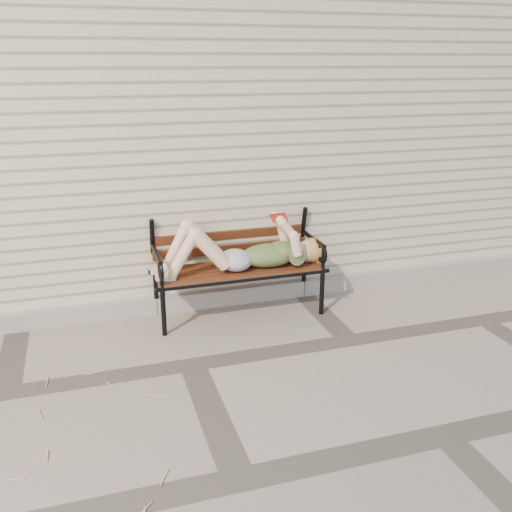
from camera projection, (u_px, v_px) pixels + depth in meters
name	position (u px, v px, depth m)	size (l,w,h in m)	color
ground	(192.00, 365.00, 4.11)	(80.00, 80.00, 0.00)	gray
house_wall	(134.00, 115.00, 6.33)	(8.00, 4.00, 3.00)	beige
foundation_strip	(170.00, 303.00, 4.96)	(8.00, 0.10, 0.15)	gray
garden_bench	(236.00, 249.00, 4.84)	(1.54, 0.61, 1.00)	black
reading_woman	(241.00, 250.00, 4.72)	(1.45, 0.33, 0.46)	#092A3F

